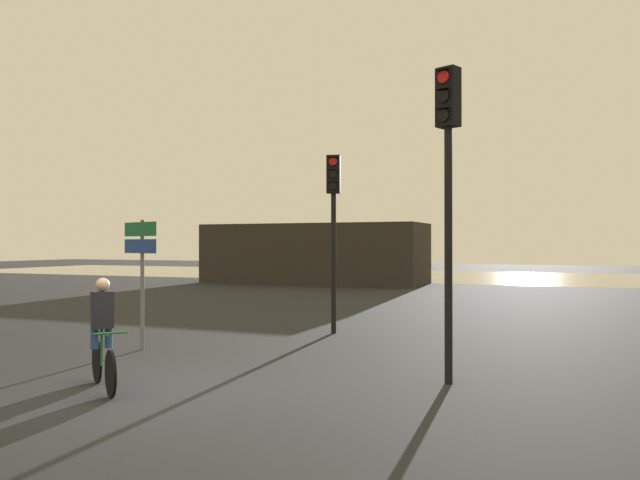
% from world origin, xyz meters
% --- Properties ---
extents(ground_plane, '(120.00, 120.00, 0.00)m').
position_xyz_m(ground_plane, '(0.00, 0.00, 0.00)').
color(ground_plane, black).
extents(water_strip, '(80.00, 16.00, 0.01)m').
position_xyz_m(water_strip, '(0.00, 33.76, 0.00)').
color(water_strip, '#9E937F').
rests_on(water_strip, ground).
extents(distant_building, '(12.02, 4.00, 3.20)m').
position_xyz_m(distant_building, '(-7.67, 23.76, 1.60)').
color(distant_building, '#2D2823').
rests_on(distant_building, ground).
extents(traffic_light_center, '(0.37, 0.39, 4.22)m').
position_xyz_m(traffic_light_center, '(0.26, 6.41, 2.94)').
color(traffic_light_center, black).
rests_on(traffic_light_center, ground).
extents(traffic_light_near_right, '(0.38, 0.40, 4.79)m').
position_xyz_m(traffic_light_near_right, '(3.80, 2.12, 3.31)').
color(traffic_light_near_right, black).
rests_on(traffic_light_near_right, ground).
extents(direction_sign_post, '(1.05, 0.39, 2.60)m').
position_xyz_m(direction_sign_post, '(-2.45, 2.78, 1.79)').
color(direction_sign_post, slate).
rests_on(direction_sign_post, ground).
extents(cyclist, '(1.37, 1.09, 1.62)m').
position_xyz_m(cyclist, '(-0.79, -0.16, 0.82)').
color(cyclist, black).
rests_on(cyclist, ground).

